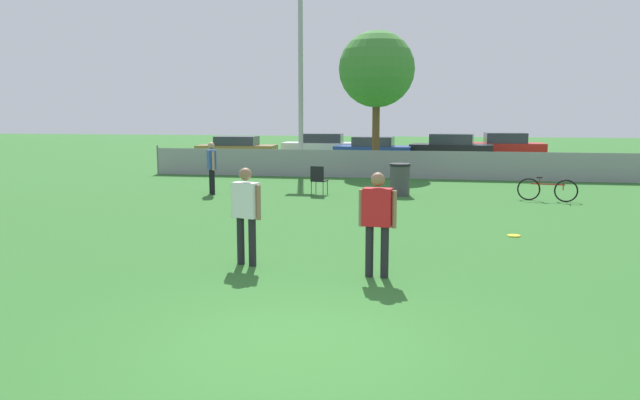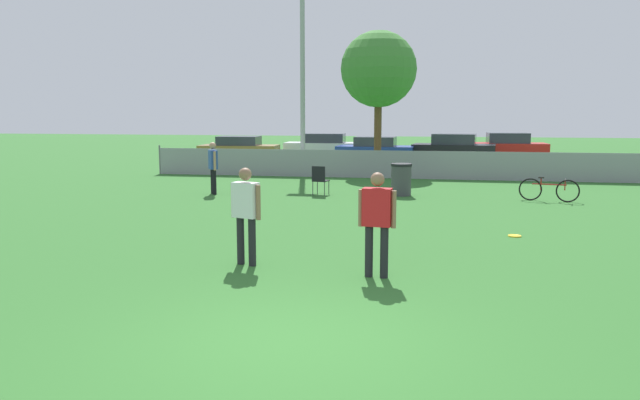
# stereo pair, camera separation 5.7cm
# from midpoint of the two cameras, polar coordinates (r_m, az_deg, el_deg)

# --- Properties ---
(ground_plane) EXTENTS (120.00, 120.00, 0.00)m
(ground_plane) POSITION_cam_midpoint_polar(r_m,az_deg,el_deg) (7.32, -2.21, -12.97)
(ground_plane) COLOR #2D6628
(fence_backline) EXTENTS (19.98, 0.07, 1.21)m
(fence_backline) POSITION_cam_midpoint_polar(r_m,az_deg,el_deg) (24.79, 7.03, 3.24)
(fence_backline) COLOR gray
(fence_backline) RESTS_ON ground_plane
(light_pole) EXTENTS (0.90, 0.36, 8.42)m
(light_pole) POSITION_cam_midpoint_polar(r_m,az_deg,el_deg) (26.67, -1.55, 13.14)
(light_pole) COLOR #9E9EA3
(light_pole) RESTS_ON ground_plane
(tree_near_pole) EXTENTS (3.24, 3.24, 6.03)m
(tree_near_pole) POSITION_cam_midpoint_polar(r_m,az_deg,el_deg) (27.14, 5.44, 11.78)
(tree_near_pole) COLOR brown
(tree_near_pole) RESTS_ON ground_plane
(player_thrower_red) EXTENTS (0.61, 0.27, 1.69)m
(player_thrower_red) POSITION_cam_midpoint_polar(r_m,az_deg,el_deg) (9.89, 5.40, -1.50)
(player_thrower_red) COLOR black
(player_thrower_red) RESTS_ON ground_plane
(player_receiver_white) EXTENTS (0.58, 0.36, 1.69)m
(player_receiver_white) POSITION_cam_midpoint_polar(r_m,az_deg,el_deg) (10.71, -6.65, -0.78)
(player_receiver_white) COLOR black
(player_receiver_white) RESTS_ON ground_plane
(spectator_in_blue) EXTENTS (0.41, 0.51, 1.66)m
(spectator_in_blue) POSITION_cam_midpoint_polar(r_m,az_deg,el_deg) (20.17, -9.67, 3.26)
(spectator_in_blue) COLOR black
(spectator_in_blue) RESTS_ON ground_plane
(frisbee_disc) EXTENTS (0.28, 0.28, 0.03)m
(frisbee_disc) POSITION_cam_midpoint_polar(r_m,az_deg,el_deg) (13.87, 17.48, -3.14)
(frisbee_disc) COLOR yellow
(frisbee_disc) RESTS_ON ground_plane
(folding_chair_sideline) EXTENTS (0.52, 0.52, 0.92)m
(folding_chair_sideline) POSITION_cam_midpoint_polar(r_m,az_deg,el_deg) (19.71, 0.07, 1.99)
(folding_chair_sideline) COLOR #333338
(folding_chair_sideline) RESTS_ON ground_plane
(bicycle_sideline) EXTENTS (1.67, 0.51, 0.71)m
(bicycle_sideline) POSITION_cam_midpoint_polar(r_m,az_deg,el_deg) (19.53, 20.28, 0.89)
(bicycle_sideline) COLOR black
(bicycle_sideline) RESTS_ON ground_plane
(trash_bin) EXTENTS (0.66, 0.66, 1.01)m
(trash_bin) POSITION_cam_midpoint_polar(r_m,az_deg,el_deg) (19.79, 7.52, 1.88)
(trash_bin) COLOR #3F3F44
(trash_bin) RESTS_ON ground_plane
(parked_car_tan) EXTENTS (4.28, 2.10, 1.30)m
(parked_car_tan) POSITION_cam_midpoint_polar(r_m,az_deg,el_deg) (34.08, -7.36, 4.69)
(parked_car_tan) COLOR black
(parked_car_tan) RESTS_ON ground_plane
(parked_car_white) EXTENTS (4.49, 1.91, 1.38)m
(parked_car_white) POSITION_cam_midpoint_polar(r_m,az_deg,el_deg) (35.73, 0.43, 4.96)
(parked_car_white) COLOR black
(parked_car_white) RESTS_ON ground_plane
(parked_car_blue) EXTENTS (4.03, 1.98, 1.32)m
(parked_car_blue) POSITION_cam_midpoint_polar(r_m,az_deg,el_deg) (32.80, 5.13, 4.61)
(parked_car_blue) COLOR black
(parked_car_blue) RESTS_ON ground_plane
(parked_car_dark) EXTENTS (4.37, 2.27, 1.47)m
(parked_car_dark) POSITION_cam_midpoint_polar(r_m,az_deg,el_deg) (33.39, 12.18, 4.64)
(parked_car_dark) COLOR black
(parked_car_dark) RESTS_ON ground_plane
(parked_car_red) EXTENTS (4.20, 1.98, 1.47)m
(parked_car_red) POSITION_cam_midpoint_polar(r_m,az_deg,el_deg) (35.69, 16.80, 4.66)
(parked_car_red) COLOR black
(parked_car_red) RESTS_ON ground_plane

